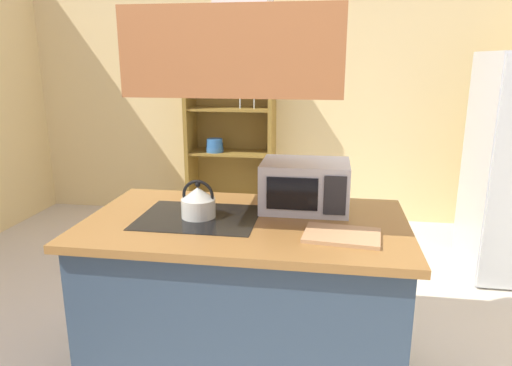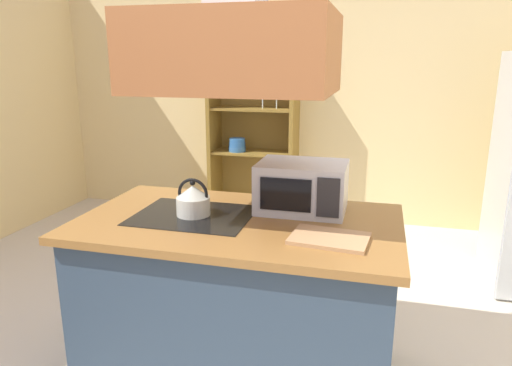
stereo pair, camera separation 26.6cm
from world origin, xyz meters
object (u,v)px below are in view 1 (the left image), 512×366
at_px(kettle, 198,202).
at_px(cutting_board, 342,235).
at_px(dish_cabinet, 231,144).
at_px(microwave, 305,185).

relative_size(kettle, cutting_board, 0.57).
bearing_deg(kettle, dish_cabinet, 98.15).
xyz_separation_m(kettle, cutting_board, (0.72, -0.17, -0.07)).
relative_size(kettle, microwave, 0.42).
bearing_deg(cutting_board, dish_cabinet, 111.53).
xyz_separation_m(dish_cabinet, cutting_board, (1.09, -2.76, 0.10)).
xyz_separation_m(kettle, microwave, (0.53, 0.23, 0.05)).
xyz_separation_m(cutting_board, microwave, (-0.19, 0.40, 0.12)).
bearing_deg(kettle, cutting_board, -13.14).
relative_size(dish_cabinet, kettle, 9.36).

